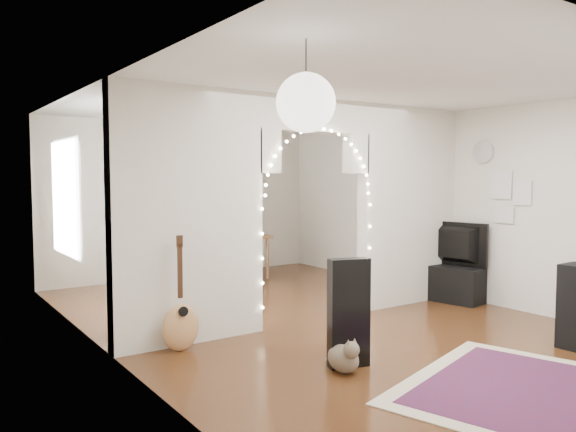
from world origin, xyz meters
TOP-DOWN VIEW (x-y plane):
  - floor at (0.00, 0.00)m, footprint 7.50×7.50m
  - ceiling at (0.00, 0.00)m, footprint 5.00×7.50m
  - wall_back at (0.00, 3.75)m, footprint 5.00×0.02m
  - wall_left at (-2.50, 0.00)m, footprint 0.02×7.50m
  - wall_right at (2.50, 0.00)m, footprint 0.02×7.50m
  - divider_wall at (0.00, 0.00)m, footprint 5.00×0.20m
  - fairy_lights at (0.00, -0.13)m, footprint 1.64×0.04m
  - window at (-2.47, 1.80)m, footprint 0.04×1.20m
  - wall_clock at (2.48, -0.60)m, footprint 0.03×0.31m
  - picture_frames at (2.48, -1.00)m, footprint 0.02×0.50m
  - paper_lantern at (-1.90, -2.40)m, footprint 0.40×0.40m
  - ceiling_fan at (0.00, 2.00)m, footprint 1.10×1.10m
  - area_rug at (-0.02, -2.78)m, footprint 2.48×2.13m
  - guitar_case at (-0.79, -1.57)m, footprint 0.41×0.23m
  - acoustic_guitar at (-1.87, -0.25)m, footprint 0.40×0.15m
  - tabby_cat at (-0.93, -1.68)m, footprint 0.29×0.53m
  - media_console at (2.20, -0.25)m, footprint 0.57×1.06m
  - tv at (2.20, -0.25)m, footprint 0.33×1.08m
  - bookcase at (-0.81, 2.49)m, footprint 1.45×0.77m
  - dining_table at (0.54, 3.02)m, footprint 1.28×0.93m
  - flower_vase at (0.54, 3.02)m, footprint 0.20×0.20m
  - dining_chair_left at (-1.20, 1.41)m, footprint 0.65×0.66m
  - dining_chair_right at (0.53, 3.04)m, footprint 0.57×0.59m

SIDE VIEW (x-z plane):
  - floor at x=0.00m, z-range 0.00..0.00m
  - area_rug at x=-0.02m, z-range 0.00..0.02m
  - tabby_cat at x=-0.93m, z-range -0.03..0.31m
  - dining_chair_right at x=0.53m, z-range 0.00..0.47m
  - media_console at x=2.20m, z-range 0.00..0.50m
  - dining_chair_left at x=-1.20m, z-range 0.00..0.53m
  - acoustic_guitar at x=-1.87m, z-range -0.06..0.93m
  - guitar_case at x=-0.79m, z-range 0.00..1.01m
  - dining_table at x=0.54m, z-range 0.30..1.06m
  - bookcase at x=-0.81m, z-range 0.00..1.45m
  - tv at x=2.20m, z-range 0.50..1.12m
  - flower_vase at x=0.54m, z-range 0.76..0.95m
  - wall_back at x=0.00m, z-range 0.00..2.70m
  - wall_left at x=-2.50m, z-range 0.00..2.70m
  - wall_right at x=2.50m, z-range 0.00..2.70m
  - divider_wall at x=0.00m, z-range 0.07..2.77m
  - window at x=-2.47m, z-range 0.80..2.20m
  - picture_frames at x=2.48m, z-range 1.15..1.85m
  - fairy_lights at x=0.00m, z-range 0.75..2.35m
  - wall_clock at x=2.48m, z-range 1.95..2.25m
  - paper_lantern at x=-1.90m, z-range 2.05..2.45m
  - ceiling_fan at x=0.00m, z-range 2.25..2.55m
  - ceiling at x=0.00m, z-range 2.69..2.71m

